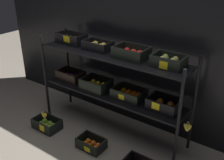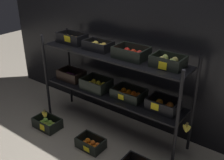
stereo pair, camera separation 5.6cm
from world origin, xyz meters
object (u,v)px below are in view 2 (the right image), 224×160
(crate_ground_tangerine, at_px, (91,144))
(banana_bunch_loose, at_px, (45,115))
(crate_ground_apple_green, at_px, (48,124))
(display_rack, at_px, (113,74))

(crate_ground_tangerine, relative_size, banana_bunch_loose, 2.54)
(crate_ground_apple_green, xyz_separation_m, crate_ground_tangerine, (0.69, 0.03, -0.00))
(crate_ground_tangerine, bearing_deg, crate_ground_apple_green, -177.69)
(crate_ground_apple_green, distance_m, banana_bunch_loose, 0.13)
(display_rack, xyz_separation_m, crate_ground_apple_green, (-0.69, -0.45, -0.70))
(crate_ground_apple_green, distance_m, crate_ground_tangerine, 0.69)
(display_rack, relative_size, banana_bunch_loose, 15.74)
(crate_ground_tangerine, height_order, banana_bunch_loose, banana_bunch_loose)
(crate_ground_apple_green, bearing_deg, crate_ground_tangerine, 2.31)
(display_rack, height_order, banana_bunch_loose, display_rack)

